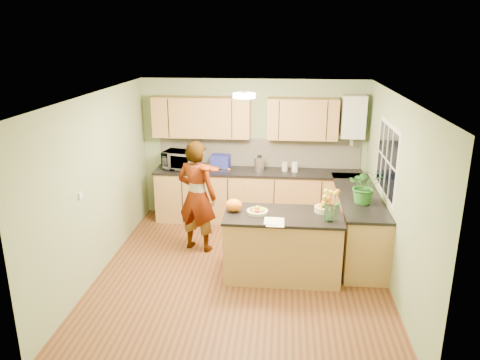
{
  "coord_description": "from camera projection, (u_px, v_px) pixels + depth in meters",
  "views": [
    {
      "loc": [
        0.54,
        -5.93,
        3.26
      ],
      "look_at": [
        -0.07,
        0.5,
        1.22
      ],
      "focal_mm": 35.0,
      "sensor_mm": 36.0,
      "label": 1
    }
  ],
  "objects": [
    {
      "name": "ceiling_lamp",
      "position": [
        244.0,
        96.0,
        6.2
      ],
      "size": [
        0.3,
        0.3,
        0.07
      ],
      "color": "#FFEABF",
      "rests_on": "ceiling"
    },
    {
      "name": "wall_left",
      "position": [
        98.0,
        185.0,
        6.46
      ],
      "size": [
        0.02,
        4.5,
        2.5
      ],
      "primitive_type": "cube",
      "color": "#8BA475",
      "rests_on": "floor"
    },
    {
      "name": "violin",
      "position": [
        207.0,
        168.0,
        6.75
      ],
      "size": [
        0.62,
        0.54,
        0.16
      ],
      "primitive_type": null,
      "rotation": [
        0.17,
        0.0,
        -0.61
      ],
      "color": "#490C04",
      "rests_on": "violinist"
    },
    {
      "name": "window_right",
      "position": [
        387.0,
        160.0,
        6.58
      ],
      "size": [
        0.01,
        1.3,
        1.05
      ],
      "color": "white",
      "rests_on": "wall_right"
    },
    {
      "name": "back_counter",
      "position": [
        257.0,
        196.0,
        8.36
      ],
      "size": [
        3.64,
        0.62,
        0.94
      ],
      "color": "#A17D40",
      "rests_on": "floor"
    },
    {
      "name": "wall_front",
      "position": [
        219.0,
        270.0,
        4.14
      ],
      "size": [
        4.0,
        0.02,
        2.5
      ],
      "primitive_type": "cube",
      "color": "#8BA475",
      "rests_on": "floor"
    },
    {
      "name": "kettle",
      "position": [
        259.0,
        163.0,
        8.16
      ],
      "size": [
        0.18,
        0.18,
        0.34
      ],
      "rotation": [
        0.0,
        0.0,
        0.27
      ],
      "color": "silver",
      "rests_on": "back_counter"
    },
    {
      "name": "upper_cabinets",
      "position": [
        243.0,
        118.0,
        8.09
      ],
      "size": [
        3.2,
        0.34,
        0.7
      ],
      "color": "#A17D40",
      "rests_on": "wall_back"
    },
    {
      "name": "blue_box",
      "position": [
        220.0,
        162.0,
        8.26
      ],
      "size": [
        0.34,
        0.26,
        0.26
      ],
      "primitive_type": "cube",
      "rotation": [
        0.0,
        0.0,
        -0.07
      ],
      "color": "navy",
      "rests_on": "back_counter"
    },
    {
      "name": "peninsula_island",
      "position": [
        282.0,
        245.0,
        6.45
      ],
      "size": [
        1.6,
        0.82,
        0.91
      ],
      "color": "#A17D40",
      "rests_on": "floor"
    },
    {
      "name": "jar_white",
      "position": [
        295.0,
        167.0,
        8.14
      ],
      "size": [
        0.14,
        0.14,
        0.17
      ],
      "primitive_type": "cylinder",
      "rotation": [
        0.0,
        0.0,
        0.29
      ],
      "color": "white",
      "rests_on": "back_counter"
    },
    {
      "name": "flower_vase",
      "position": [
        331.0,
        198.0,
        5.99
      ],
      "size": [
        0.26,
        0.26,
        0.48
      ],
      "rotation": [
        0.0,
        0.0,
        0.05
      ],
      "color": "silver",
      "rests_on": "peninsula_island"
    },
    {
      "name": "right_counter",
      "position": [
        357.0,
        223.0,
        7.17
      ],
      "size": [
        0.62,
        2.24,
        0.94
      ],
      "color": "#A17D40",
      "rests_on": "floor"
    },
    {
      "name": "fruit_dish",
      "position": [
        257.0,
        210.0,
        6.33
      ],
      "size": [
        0.29,
        0.29,
        0.1
      ],
      "color": "beige",
      "rests_on": "peninsula_island"
    },
    {
      "name": "boiler",
      "position": [
        353.0,
        117.0,
        7.91
      ],
      "size": [
        0.4,
        0.3,
        0.86
      ],
      "color": "white",
      "rests_on": "wall_back"
    },
    {
      "name": "violinist",
      "position": [
        197.0,
        196.0,
        7.13
      ],
      "size": [
        0.73,
        0.6,
        1.74
      ],
      "primitive_type": "imported",
      "rotation": [
        0.0,
        0.0,
        2.82
      ],
      "color": "tan",
      "rests_on": "floor"
    },
    {
      "name": "orange_bowl",
      "position": [
        324.0,
        207.0,
        6.39
      ],
      "size": [
        0.25,
        0.25,
        0.15
      ],
      "color": "beige",
      "rests_on": "peninsula_island"
    },
    {
      "name": "microwave",
      "position": [
        181.0,
        160.0,
        8.28
      ],
      "size": [
        0.65,
        0.51,
        0.32
      ],
      "primitive_type": "imported",
      "rotation": [
        0.0,
        0.0,
        -0.22
      ],
      "color": "white",
      "rests_on": "back_counter"
    },
    {
      "name": "potted_plant",
      "position": [
        365.0,
        186.0,
        6.58
      ],
      "size": [
        0.48,
        0.42,
        0.52
      ],
      "primitive_type": "imported",
      "rotation": [
        0.0,
        0.0,
        -0.02
      ],
      "color": "#2A7226",
      "rests_on": "right_counter"
    },
    {
      "name": "wall_back",
      "position": [
        253.0,
        149.0,
        8.42
      ],
      "size": [
        4.0,
        0.02,
        2.5
      ],
      "primitive_type": "cube",
      "color": "#8BA475",
      "rests_on": "floor"
    },
    {
      "name": "papers",
      "position": [
        275.0,
        222.0,
        6.04
      ],
      "size": [
        0.23,
        0.31,
        0.01
      ],
      "primitive_type": "cube",
      "color": "white",
      "rests_on": "peninsula_island"
    },
    {
      "name": "floor",
      "position": [
        242.0,
        272.0,
        6.66
      ],
      "size": [
        4.5,
        4.5,
        0.0
      ],
      "primitive_type": "plane",
      "color": "#5B2D1A",
      "rests_on": "ground"
    },
    {
      "name": "jar_cream",
      "position": [
        285.0,
        167.0,
        8.18
      ],
      "size": [
        0.13,
        0.13,
        0.16
      ],
      "primitive_type": "cylinder",
      "rotation": [
        0.0,
        0.0,
        -0.27
      ],
      "color": "beige",
      "rests_on": "back_counter"
    },
    {
      "name": "orange_bag",
      "position": [
        234.0,
        205.0,
        6.4
      ],
      "size": [
        0.28,
        0.26,
        0.17
      ],
      "primitive_type": "ellipsoid",
      "rotation": [
        0.0,
        0.0,
        -0.32
      ],
      "color": "orange",
      "rests_on": "peninsula_island"
    },
    {
      "name": "ceiling",
      "position": [
        242.0,
        95.0,
        5.9
      ],
      "size": [
        4.0,
        4.5,
        0.02
      ],
      "primitive_type": "cube",
      "color": "silver",
      "rests_on": "wall_back"
    },
    {
      "name": "light_switch",
      "position": [
        81.0,
        196.0,
        5.88
      ],
      "size": [
        0.02,
        0.09,
        0.09
      ],
      "primitive_type": "cube",
      "color": "white",
      "rests_on": "wall_left"
    },
    {
      "name": "wall_right",
      "position": [
        394.0,
        194.0,
        6.1
      ],
      "size": [
        0.02,
        4.5,
        2.5
      ],
      "primitive_type": "cube",
      "color": "#8BA475",
      "rests_on": "floor"
    },
    {
      "name": "splashback",
      "position": [
        259.0,
        152.0,
        8.41
      ],
      "size": [
        3.6,
        0.02,
        0.52
      ],
      "primitive_type": "cube",
      "color": "beige",
      "rests_on": "back_counter"
    }
  ]
}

